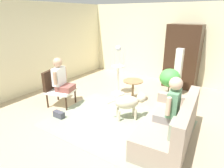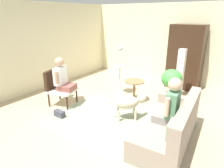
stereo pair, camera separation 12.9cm
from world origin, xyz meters
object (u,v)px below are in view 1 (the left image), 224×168
at_px(couch, 171,126).
at_px(column_lamp, 178,73).
at_px(dog, 129,102).
at_px(bird_cage_stand, 118,71).
at_px(handbag, 59,115).
at_px(potted_plant, 169,80).
at_px(round_end_table, 133,88).
at_px(armchair, 56,86).
at_px(person_on_armchair, 61,77).
at_px(armoire_cabinet, 182,57).
at_px(person_on_couch, 171,103).

height_order(couch, column_lamp, column_lamp).
distance_m(dog, bird_cage_stand, 1.51).
bearing_deg(couch, handbag, -166.38).
xyz_separation_m(couch, potted_plant, (-0.61, 1.69, 0.31)).
xyz_separation_m(couch, bird_cage_stand, (-2.02, 1.38, 0.42)).
bearing_deg(handbag, round_end_table, 61.30).
height_order(round_end_table, handbag, round_end_table).
relative_size(armchair, round_end_table, 1.58).
height_order(potted_plant, handbag, potted_plant).
relative_size(dog, column_lamp, 0.50).
xyz_separation_m(couch, person_on_armchair, (-2.80, -0.07, 0.46)).
height_order(person_on_armchair, armoire_cabinet, armoire_cabinet).
xyz_separation_m(person_on_armchair, armoire_cabinet, (2.11, 3.11, 0.22)).
bearing_deg(person_on_armchair, round_end_table, 42.22).
height_order(dog, handbag, dog).
bearing_deg(person_on_couch, couch, 44.80).
relative_size(potted_plant, armoire_cabinet, 0.46).
xyz_separation_m(couch, column_lamp, (-0.55, 2.17, 0.38)).
bearing_deg(bird_cage_stand, handbag, -100.69).
bearing_deg(person_on_armchair, handbag, -51.32).
distance_m(person_on_couch, handbag, 2.52).
distance_m(armoire_cabinet, handbag, 4.11).
distance_m(column_lamp, handbag, 3.37).
bearing_deg(round_end_table, column_lamp, 48.44).
height_order(person_on_armchair, handbag, person_on_armchair).
bearing_deg(handbag, couch, 13.62).
height_order(armchair, bird_cage_stand, bird_cage_stand).
height_order(couch, round_end_table, couch).
relative_size(bird_cage_stand, potted_plant, 1.58).
bearing_deg(round_end_table, person_on_couch, -40.97).
height_order(armchair, person_on_armchair, person_on_armchair).
xyz_separation_m(bird_cage_stand, armoire_cabinet, (1.33, 1.67, 0.26)).
distance_m(potted_plant, handbag, 2.93).
height_order(person_on_armchair, column_lamp, column_lamp).
bearing_deg(bird_cage_stand, armchair, -122.23).
relative_size(person_on_couch, bird_cage_stand, 0.59).
height_order(bird_cage_stand, column_lamp, bird_cage_stand).
bearing_deg(potted_plant, column_lamp, 82.48).
relative_size(potted_plant, handbag, 3.33).
relative_size(armchair, potted_plant, 1.01).
bearing_deg(column_lamp, round_end_table, -131.56).
distance_m(dog, handbag, 1.64).
height_order(dog, column_lamp, column_lamp).
distance_m(armchair, column_lamp, 3.33).
xyz_separation_m(armchair, dog, (1.93, 0.39, -0.11)).
relative_size(bird_cage_stand, armoire_cabinet, 0.73).
xyz_separation_m(round_end_table, handbag, (-0.97, -1.76, -0.31)).
height_order(couch, armchair, armchair).
distance_m(person_on_couch, dog, 1.11).
bearing_deg(bird_cage_stand, dog, -47.95).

